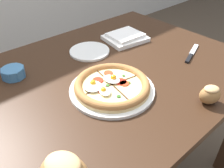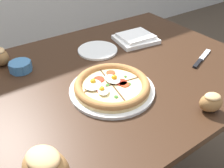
# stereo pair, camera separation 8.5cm
# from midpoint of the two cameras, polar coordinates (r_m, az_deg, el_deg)

# --- Properties ---
(dining_table) EXTENTS (1.27, 0.91, 0.75)m
(dining_table) POSITION_cam_midpoint_polar(r_m,az_deg,el_deg) (1.03, -4.35, -2.27)
(dining_table) COLOR #331E11
(dining_table) RESTS_ON ground_plane
(pizza) EXTENTS (0.31, 0.31, 0.05)m
(pizza) POSITION_cam_midpoint_polar(r_m,az_deg,el_deg) (0.86, -2.91, -0.63)
(pizza) COLOR white
(pizza) RESTS_ON dining_table
(ramekin_bowl) EXTENTS (0.09, 0.09, 0.04)m
(ramekin_bowl) POSITION_cam_midpoint_polar(r_m,az_deg,el_deg) (1.02, -24.93, 2.44)
(ramekin_bowl) COLOR teal
(ramekin_bowl) RESTS_ON dining_table
(napkin_folded) EXTENTS (0.22, 0.19, 0.04)m
(napkin_folded) POSITION_cam_midpoint_polar(r_m,az_deg,el_deg) (1.23, 1.21, 11.13)
(napkin_folded) COLOR white
(napkin_folded) RESTS_ON dining_table
(bread_piece_far) EXTENTS (0.09, 0.08, 0.07)m
(bread_piece_far) POSITION_cam_midpoint_polar(r_m,az_deg,el_deg) (0.85, 19.92, -2.47)
(bread_piece_far) COLOR olive
(bread_piece_far) RESTS_ON dining_table
(knife_main) EXTENTS (0.19, 0.08, 0.01)m
(knife_main) POSITION_cam_midpoint_polar(r_m,az_deg,el_deg) (1.15, 16.65, 7.01)
(knife_main) COLOR silver
(knife_main) RESTS_ON dining_table
(side_saucer) EXTENTS (0.19, 0.19, 0.01)m
(side_saucer) POSITION_cam_midpoint_polar(r_m,az_deg,el_deg) (1.13, -7.60, 7.76)
(side_saucer) COLOR white
(side_saucer) RESTS_ON dining_table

